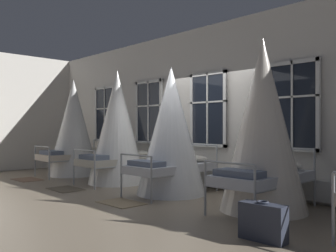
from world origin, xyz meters
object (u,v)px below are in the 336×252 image
at_px(cot_second, 117,128).
at_px(cot_fourth, 263,127).
at_px(cot_third, 171,132).
at_px(suitcase_dark, 263,222).
at_px(cot_first, 74,129).

bearing_deg(cot_second, cot_fourth, -91.17).
xyz_separation_m(cot_second, cot_third, (1.93, -0.07, -0.07)).
bearing_deg(suitcase_dark, cot_fourth, 119.44).
relative_size(cot_first, cot_second, 0.99).
bearing_deg(cot_third, suitcase_dark, -115.07).
bearing_deg(cot_third, cot_fourth, -89.39).
bearing_deg(cot_fourth, suitcase_dark, -148.70).
relative_size(cot_second, suitcase_dark, 4.76).
xyz_separation_m(cot_first, cot_second, (2.04, 0.02, 0.02)).
distance_m(cot_first, cot_second, 2.04).
bearing_deg(cot_second, cot_third, -92.83).
xyz_separation_m(cot_fourth, suitcase_dark, (0.86, -1.38, -1.12)).
height_order(cot_fourth, suitcase_dark, cot_fourth).
bearing_deg(suitcase_dark, cot_second, 161.33).
relative_size(cot_third, cot_fourth, 0.92).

